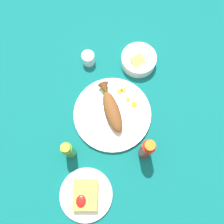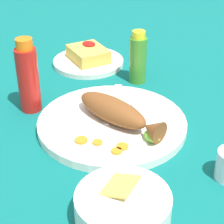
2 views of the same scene
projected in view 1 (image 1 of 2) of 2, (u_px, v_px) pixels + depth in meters
name	position (u px, v px, depth m)	size (l,w,h in m)	color
ground_plane	(112.00, 115.00, 1.05)	(4.00, 4.00, 0.00)	#0C605B
main_plate	(112.00, 114.00, 1.04)	(0.32, 0.32, 0.02)	white
fried_fish	(111.00, 108.00, 1.02)	(0.23, 0.12, 0.05)	brown
fork_near	(101.00, 130.00, 1.01)	(0.16, 0.12, 0.00)	silver
fork_far	(93.00, 122.00, 1.02)	(0.18, 0.08, 0.00)	silver
carrot_slice_near	(134.00, 104.00, 1.05)	(0.03, 0.03, 0.00)	orange
carrot_slice_mid	(128.00, 99.00, 1.05)	(0.02, 0.02, 0.00)	orange
carrot_slice_far	(123.00, 90.00, 1.07)	(0.02, 0.02, 0.00)	orange
carrot_slice_extra	(119.00, 91.00, 1.06)	(0.02, 0.02, 0.00)	orange
lime_wedge_main	(104.00, 89.00, 1.06)	(0.04, 0.03, 0.02)	#6BB233
hot_sauce_bottle_red	(146.00, 149.00, 0.93)	(0.05, 0.05, 0.17)	#B21914
hot_sauce_bottle_green	(68.00, 151.00, 0.94)	(0.04, 0.04, 0.14)	#3D8428
salt_cup	(88.00, 59.00, 1.10)	(0.06, 0.06, 0.06)	silver
side_plate_fries	(86.00, 195.00, 0.95)	(0.20, 0.20, 0.01)	white
fries_pile	(85.00, 195.00, 0.92)	(0.11, 0.09, 0.04)	gold
guacamole_bowl	(138.00, 60.00, 1.10)	(0.15, 0.15, 0.06)	white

